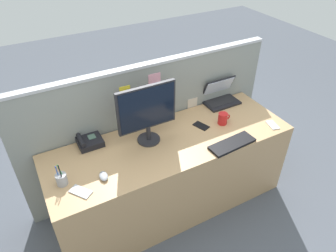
# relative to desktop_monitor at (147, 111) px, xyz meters

# --- Properties ---
(ground_plane) EXTENTS (10.00, 10.00, 0.00)m
(ground_plane) POSITION_rel_desktop_monitor_xyz_m (0.15, -0.10, -1.03)
(ground_plane) COLOR #4C515B
(desk) EXTENTS (2.06, 0.70, 0.75)m
(desk) POSITION_rel_desktop_monitor_xyz_m (0.15, -0.10, -0.66)
(desk) COLOR tan
(desk) RESTS_ON ground_plane
(cubicle_divider) EXTENTS (2.37, 0.08, 1.28)m
(cubicle_divider) POSITION_rel_desktop_monitor_xyz_m (0.15, 0.29, -0.39)
(cubicle_divider) COLOR gray
(cubicle_divider) RESTS_ON ground_plane
(desktop_monitor) EXTENTS (0.49, 0.19, 0.50)m
(desktop_monitor) POSITION_rel_desktop_monitor_xyz_m (0.00, 0.00, 0.00)
(desktop_monitor) COLOR #232328
(desktop_monitor) RESTS_ON desk
(laptop) EXTENTS (0.33, 0.23, 0.24)m
(laptop) POSITION_rel_desktop_monitor_xyz_m (0.87, 0.21, -0.22)
(laptop) COLOR black
(laptop) RESTS_ON desk
(desk_phone) EXTENTS (0.19, 0.18, 0.09)m
(desk_phone) POSITION_rel_desktop_monitor_xyz_m (-0.44, 0.17, -0.25)
(desk_phone) COLOR black
(desk_phone) RESTS_ON desk
(keyboard_main) EXTENTS (0.40, 0.16, 0.02)m
(keyboard_main) POSITION_rel_desktop_monitor_xyz_m (0.56, -0.38, -0.27)
(keyboard_main) COLOR black
(keyboard_main) RESTS_ON desk
(computer_mouse_right_hand) EXTENTS (0.07, 0.11, 0.03)m
(computer_mouse_right_hand) POSITION_rel_desktop_monitor_xyz_m (-0.47, -0.24, -0.27)
(computer_mouse_right_hand) COLOR #9EA0A8
(computer_mouse_right_hand) RESTS_ON desk
(pen_cup) EXTENTS (0.08, 0.08, 0.18)m
(pen_cup) POSITION_rel_desktop_monitor_xyz_m (-0.74, -0.16, -0.24)
(pen_cup) COLOR #99999E
(pen_cup) RESTS_ON desk
(cell_phone_white_slab) EXTENTS (0.10, 0.14, 0.01)m
(cell_phone_white_slab) POSITION_rel_desktop_monitor_xyz_m (1.04, -0.34, -0.28)
(cell_phone_white_slab) COLOR silver
(cell_phone_white_slab) RESTS_ON desk
(cell_phone_black_slab) EXTENTS (0.11, 0.15, 0.01)m
(cell_phone_black_slab) POSITION_rel_desktop_monitor_xyz_m (0.49, -0.05, -0.28)
(cell_phone_black_slab) COLOR black
(cell_phone_black_slab) RESTS_ON desk
(cell_phone_silver_slab) EXTENTS (0.15, 0.17, 0.01)m
(cell_phone_silver_slab) POSITION_rel_desktop_monitor_xyz_m (-0.65, -0.30, -0.28)
(cell_phone_silver_slab) COLOR #B7BAC1
(cell_phone_silver_slab) RESTS_ON desk
(coffee_mug) EXTENTS (0.12, 0.08, 0.10)m
(coffee_mug) POSITION_rel_desktop_monitor_xyz_m (0.67, -0.10, -0.23)
(coffee_mug) COLOR red
(coffee_mug) RESTS_ON desk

